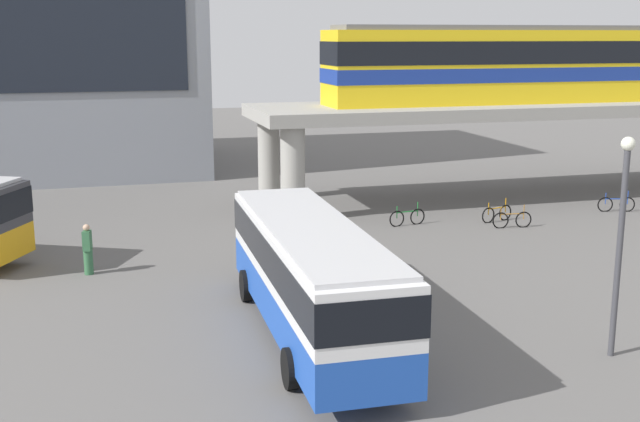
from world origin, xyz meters
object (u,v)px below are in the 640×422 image
object	(u,v)px
bus_main	(311,268)
bicycle_brown	(512,220)
bicycle_green	(407,217)
train	(541,63)
bicycle_blue	(616,204)
bicycle_orange	(497,214)
pedestrian_waiting_near_stop	(88,251)

from	to	relation	value
bus_main	bicycle_brown	world-z (taller)	bus_main
bus_main	bicycle_green	size ratio (longest dim) A/B	6.24
train	bus_main	distance (m)	23.99
train	bicycle_blue	bearing A→B (deg)	-72.96
bicycle_orange	pedestrian_waiting_near_stop	xyz separation A→B (m)	(-17.72, -3.40, 0.50)
train	bicycle_orange	distance (m)	9.66
bus_main	pedestrian_waiting_near_stop	bearing A→B (deg)	126.91
bicycle_orange	bicycle_blue	bearing A→B (deg)	2.46
bicycle_blue	pedestrian_waiting_near_stop	size ratio (longest dim) A/B	0.96
train	pedestrian_waiting_near_stop	size ratio (longest dim) A/B	12.58
train	bicycle_brown	world-z (taller)	train
bicycle_orange	bicycle_blue	distance (m)	6.46
bicycle_brown	pedestrian_waiting_near_stop	size ratio (longest dim) A/B	0.99
bicycle_green	bicycle_orange	bearing A→B (deg)	-5.45
bicycle_blue	bicycle_orange	bearing A→B (deg)	-177.54
train	bicycle_orange	size ratio (longest dim) A/B	13.09
bicycle_brown	pedestrian_waiting_near_stop	xyz separation A→B (m)	(-17.77, -2.11, 0.50)
bicycle_green	bicycle_orange	xyz separation A→B (m)	(4.18, -0.40, 0.00)
bicycle_green	bicycle_brown	bearing A→B (deg)	-21.78
bus_main	bicycle_orange	size ratio (longest dim) A/B	6.40
bicycle_blue	bicycle_brown	bearing A→B (deg)	-166.27
bicycle_green	pedestrian_waiting_near_stop	distance (m)	14.08
bicycle_brown	pedestrian_waiting_near_stop	distance (m)	17.90
bus_main	bicycle_brown	size ratio (longest dim) A/B	6.23
bus_main	bicycle_blue	size ratio (longest dim) A/B	6.39
bus_main	bicycle_orange	bearing A→B (deg)	43.77
bus_main	bicycle_blue	xyz separation A→B (m)	(18.25, 11.57, -1.63)
bicycle_brown	bicycle_blue	distance (m)	6.60
bicycle_green	train	bearing A→B (deg)	27.75
train	pedestrian_waiting_near_stop	bearing A→B (deg)	-159.23
bus_main	bicycle_blue	distance (m)	21.67
bus_main	bicycle_orange	xyz separation A→B (m)	(11.79, 11.30, -1.63)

